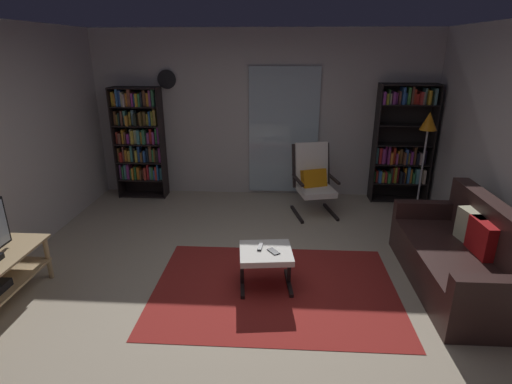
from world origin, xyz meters
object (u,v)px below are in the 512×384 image
Objects in this scene: ottoman at (266,257)px; wall_clock at (167,79)px; bookshelf_near_sofa at (402,144)px; lounge_armchair at (313,178)px; leather_sofa at (463,258)px; tv_remote at (260,247)px; bookshelf_near_tv at (139,139)px; floor_lamp_by_shelf at (428,131)px; cell_phone at (273,251)px.

wall_clock is (-1.65, 2.75, 1.51)m from ottoman.
bookshelf_near_sofa is 3.19× the size of ottoman.
leather_sofa is at bearing -54.19° from lounge_armchair.
wall_clock is at bearing 161.99° from lounge_armchair.
tv_remote is 3.45m from wall_clock.
tv_remote is at bearing -50.91° from bookshelf_near_tv.
floor_lamp_by_shelf reaches higher than ottoman.
tv_remote is at bearing 115.29° from cell_phone.
wall_clock reaches higher than lounge_armchair.
bookshelf_near_tv is at bearing -179.31° from bookshelf_near_sofa.
bookshelf_near_tv is at bearing 134.08° from tv_remote.
lounge_armchair is 1.79× the size of ottoman.
leather_sofa is 4.74m from wall_clock.
floor_lamp_by_shelf is 5.22× the size of wall_clock.
leather_sofa is 1.99m from ottoman.
floor_lamp_by_shelf reaches higher than leather_sofa.
bookshelf_near_tv is 1.03m from wall_clock.
ottoman is at bearing -107.07° from lounge_armchair.
cell_phone is 0.48× the size of wall_clock.
ottoman is (2.11, -2.57, -0.62)m from bookshelf_near_tv.
bookshelf_near_tv reaches higher than lounge_armchair.
wall_clock reaches higher than bookshelf_near_tv.
bookshelf_near_sofa is 3.34m from tv_remote.
cell_phone is 2.91m from floor_lamp_by_shelf.
floor_lamp_by_shelf is at bearing -4.83° from lounge_armchair.
tv_remote is at bearing -128.80° from bookshelf_near_sofa.
wall_clock is at bearing 144.07° from leather_sofa.
wall_clock is at bearing 177.93° from bookshelf_near_sofa.
cell_phone is at bearing -136.50° from floor_lamp_by_shelf.
ottoman is 1.97× the size of wall_clock.
lounge_armchair is 2.12m from cell_phone.
ottoman is at bearing -50.66° from bookshelf_near_tv.
bookshelf_near_tv is 4.12m from bookshelf_near_sofa.
lounge_armchair is 1.65m from floor_lamp_by_shelf.
leather_sofa is at bearing -35.93° from wall_clock.
ottoman is 2.97m from floor_lamp_by_shelf.
bookshelf_near_tv is 2.81m from lounge_armchair.
bookshelf_near_sofa is at bearing 89.58° from leather_sofa.
lounge_armchair reaches higher than leather_sofa.
bookshelf_near_sofa is 6.27× the size of wall_clock.
bookshelf_near_sofa is at bearing -2.07° from wall_clock.
lounge_armchair is at bearing -156.46° from bookshelf_near_sofa.
cell_phone is (2.19, -2.60, -0.54)m from bookshelf_near_tv.
ottoman is at bearing -176.55° from leather_sofa.
bookshelf_near_sofa is 2.57m from leather_sofa.
floor_lamp_by_shelf is at bearing 86.46° from leather_sofa.
tv_remote is (2.05, -2.52, -0.54)m from bookshelf_near_tv.
lounge_armchair is 2.08m from tv_remote.
tv_remote reaches higher than cell_phone.
bookshelf_near_tv reaches higher than cell_phone.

